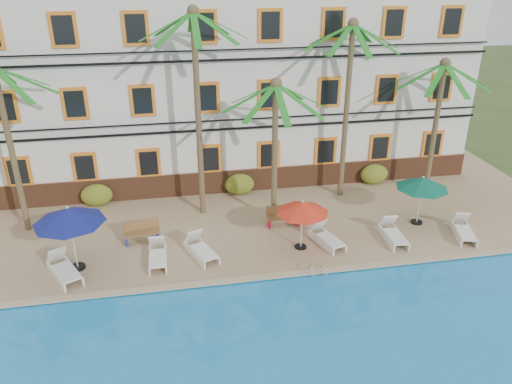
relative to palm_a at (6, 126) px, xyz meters
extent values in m
plane|color=#384C23|center=(9.91, -4.68, -5.06)|extent=(100.00, 100.00, 0.00)
cube|color=tan|center=(9.91, 0.32, -4.93)|extent=(30.00, 12.00, 0.25)
cube|color=tan|center=(9.91, -5.58, -4.78)|extent=(30.00, 0.35, 0.06)
cube|color=silver|center=(9.91, 5.32, 0.19)|extent=(25.00, 6.00, 10.00)
cube|color=brown|center=(9.91, 2.26, -4.21)|extent=(25.00, 0.12, 1.20)
cube|color=orange|center=(-0.59, 2.27, -2.91)|extent=(1.15, 0.10, 1.50)
cube|color=black|center=(-0.59, 2.22, -2.91)|extent=(0.85, 0.04, 1.20)
cube|color=orange|center=(2.41, 2.27, -2.91)|extent=(1.15, 0.10, 1.50)
cube|color=black|center=(2.41, 2.22, -2.91)|extent=(0.85, 0.04, 1.20)
cube|color=orange|center=(5.41, 2.27, -2.91)|extent=(1.15, 0.10, 1.50)
cube|color=black|center=(5.41, 2.22, -2.91)|extent=(0.85, 0.04, 1.20)
cube|color=orange|center=(8.41, 2.27, -2.91)|extent=(1.15, 0.10, 1.50)
cube|color=black|center=(8.41, 2.22, -2.91)|extent=(0.85, 0.04, 1.20)
cube|color=orange|center=(11.41, 2.27, -2.91)|extent=(1.15, 0.10, 1.50)
cube|color=black|center=(11.41, 2.22, -2.91)|extent=(0.85, 0.04, 1.20)
cube|color=orange|center=(14.41, 2.27, -2.91)|extent=(1.15, 0.10, 1.50)
cube|color=black|center=(14.41, 2.22, -2.91)|extent=(0.85, 0.04, 1.20)
cube|color=orange|center=(17.41, 2.27, -2.91)|extent=(1.15, 0.10, 1.50)
cube|color=black|center=(17.41, 2.22, -2.91)|extent=(0.85, 0.04, 1.20)
cube|color=orange|center=(20.41, 2.27, -2.91)|extent=(1.15, 0.10, 1.50)
cube|color=black|center=(20.41, 2.22, -2.91)|extent=(0.85, 0.04, 1.20)
cube|color=orange|center=(-0.59, 2.27, 0.19)|extent=(1.15, 0.10, 1.50)
cube|color=black|center=(-0.59, 2.22, 0.19)|extent=(0.85, 0.04, 1.20)
cube|color=orange|center=(2.41, 2.27, 0.19)|extent=(1.15, 0.10, 1.50)
cube|color=black|center=(2.41, 2.22, 0.19)|extent=(0.85, 0.04, 1.20)
cube|color=orange|center=(5.41, 2.27, 0.19)|extent=(1.15, 0.10, 1.50)
cube|color=black|center=(5.41, 2.22, 0.19)|extent=(0.85, 0.04, 1.20)
cube|color=orange|center=(8.41, 2.27, 0.19)|extent=(1.15, 0.10, 1.50)
cube|color=black|center=(8.41, 2.22, 0.19)|extent=(0.85, 0.04, 1.20)
cube|color=orange|center=(11.41, 2.27, 0.19)|extent=(1.15, 0.10, 1.50)
cube|color=black|center=(11.41, 2.22, 0.19)|extent=(0.85, 0.04, 1.20)
cube|color=orange|center=(14.41, 2.27, 0.19)|extent=(1.15, 0.10, 1.50)
cube|color=black|center=(14.41, 2.22, 0.19)|extent=(0.85, 0.04, 1.20)
cube|color=orange|center=(17.41, 2.27, 0.19)|extent=(1.15, 0.10, 1.50)
cube|color=black|center=(17.41, 2.22, 0.19)|extent=(0.85, 0.04, 1.20)
cube|color=orange|center=(20.41, 2.27, 0.19)|extent=(1.15, 0.10, 1.50)
cube|color=black|center=(20.41, 2.22, 0.19)|extent=(0.85, 0.04, 1.20)
cube|color=orange|center=(2.41, 2.27, 3.39)|extent=(1.15, 0.10, 1.50)
cube|color=black|center=(2.41, 2.22, 3.39)|extent=(0.85, 0.04, 1.20)
cube|color=orange|center=(5.41, 2.27, 3.39)|extent=(1.15, 0.10, 1.50)
cube|color=black|center=(5.41, 2.22, 3.39)|extent=(0.85, 0.04, 1.20)
cube|color=orange|center=(8.41, 2.27, 3.39)|extent=(1.15, 0.10, 1.50)
cube|color=black|center=(8.41, 2.22, 3.39)|extent=(0.85, 0.04, 1.20)
cube|color=orange|center=(11.41, 2.27, 3.39)|extent=(1.15, 0.10, 1.50)
cube|color=black|center=(11.41, 2.22, 3.39)|extent=(0.85, 0.04, 1.20)
cube|color=orange|center=(14.41, 2.27, 3.39)|extent=(1.15, 0.10, 1.50)
cube|color=black|center=(14.41, 2.22, 3.39)|extent=(0.85, 0.04, 1.20)
cube|color=orange|center=(17.41, 2.27, 3.39)|extent=(1.15, 0.10, 1.50)
cube|color=black|center=(17.41, 2.22, 3.39)|extent=(0.85, 0.04, 1.20)
cube|color=orange|center=(20.41, 2.27, 3.39)|extent=(1.15, 0.10, 1.50)
cube|color=black|center=(20.41, 2.22, 3.39)|extent=(0.85, 0.04, 1.20)
cube|color=black|center=(9.91, 2.12, -1.36)|extent=(25.00, 0.08, 0.10)
cube|color=black|center=(9.91, 2.12, -0.91)|extent=(25.00, 0.08, 0.06)
cube|color=black|center=(9.91, 2.12, 1.94)|extent=(25.00, 0.08, 0.10)
cube|color=black|center=(9.91, 2.12, 2.39)|extent=(25.00, 0.08, 0.06)
cylinder|color=brown|center=(0.00, 0.00, -1.23)|extent=(0.26, 0.26, 7.16)
cube|color=#1B731F|center=(0.00, 1.12, 1.79)|extent=(0.28, 2.25, 1.15)
cube|color=#1B731F|center=(0.79, -0.79, 1.79)|extent=(1.79, 1.79, 1.15)
cube|color=#1B731F|center=(1.12, 0.00, 1.79)|extent=(2.25, 0.28, 1.15)
cube|color=#1B731F|center=(0.79, 0.79, 1.79)|extent=(1.79, 1.79, 1.15)
cylinder|color=brown|center=(7.80, 0.24, -0.28)|extent=(0.26, 0.26, 9.05)
sphere|color=brown|center=(7.80, 0.24, 4.25)|extent=(0.50, 0.50, 0.50)
cube|color=#1B731F|center=(7.80, 1.35, 3.68)|extent=(0.28, 2.25, 1.15)
cube|color=#1B731F|center=(7.01, 1.03, 3.68)|extent=(1.79, 1.79, 1.15)
cube|color=#1B731F|center=(6.68, 0.24, 3.68)|extent=(2.25, 0.28, 1.15)
cube|color=#1B731F|center=(7.01, -0.55, 3.68)|extent=(1.79, 1.79, 1.15)
cube|color=#1B731F|center=(7.80, -0.88, 3.68)|extent=(0.28, 2.25, 1.15)
cube|color=#1B731F|center=(8.59, -0.55, 3.68)|extent=(1.79, 1.79, 1.15)
cube|color=#1B731F|center=(8.91, 0.24, 3.68)|extent=(2.25, 0.28, 1.15)
cube|color=#1B731F|center=(8.59, 1.03, 3.68)|extent=(1.79, 1.79, 1.15)
cylinder|color=brown|center=(10.94, -1.11, -1.65)|extent=(0.26, 0.26, 6.31)
sphere|color=brown|center=(10.94, -1.11, 1.50)|extent=(0.50, 0.50, 0.50)
cube|color=#1B731F|center=(10.94, 0.01, 0.94)|extent=(0.28, 2.25, 1.15)
cube|color=#1B731F|center=(10.15, -0.32, 0.94)|extent=(1.79, 1.79, 1.15)
cube|color=#1B731F|center=(9.82, -1.11, 0.94)|extent=(2.25, 0.28, 1.15)
cube|color=#1B731F|center=(10.15, -1.90, 0.94)|extent=(1.79, 1.79, 1.15)
cube|color=#1B731F|center=(10.94, -2.23, 0.94)|extent=(0.28, 2.25, 1.15)
cube|color=#1B731F|center=(11.73, -1.90, 0.94)|extent=(1.79, 1.79, 1.15)
cube|color=#1B731F|center=(12.05, -1.11, 0.94)|extent=(2.25, 0.28, 1.15)
cube|color=#1B731F|center=(11.73, -0.32, 0.94)|extent=(1.79, 1.79, 1.15)
cylinder|color=brown|center=(14.86, 0.93, -0.63)|extent=(0.26, 0.26, 8.36)
sphere|color=brown|center=(14.86, 0.93, 3.55)|extent=(0.50, 0.50, 0.50)
cube|color=#1B731F|center=(14.86, 2.05, 2.99)|extent=(0.28, 2.25, 1.15)
cube|color=#1B731F|center=(14.07, 1.72, 2.99)|extent=(1.79, 1.79, 1.15)
cube|color=#1B731F|center=(13.75, 0.93, 2.99)|extent=(2.25, 0.28, 1.15)
cube|color=#1B731F|center=(14.07, 0.14, 2.99)|extent=(1.79, 1.79, 1.15)
cube|color=#1B731F|center=(14.86, -0.18, 2.99)|extent=(0.28, 2.25, 1.15)
cube|color=#1B731F|center=(15.65, 0.14, 2.99)|extent=(1.79, 1.79, 1.15)
cube|color=#1B731F|center=(15.98, 0.93, 2.99)|extent=(2.25, 0.28, 1.15)
cube|color=#1B731F|center=(15.65, 1.72, 2.99)|extent=(1.79, 1.79, 1.15)
cylinder|color=brown|center=(19.27, 0.37, -1.51)|extent=(0.26, 0.26, 6.59)
sphere|color=brown|center=(19.27, 0.37, 1.79)|extent=(0.50, 0.50, 0.50)
cube|color=#1B731F|center=(19.27, 1.49, 1.22)|extent=(0.28, 2.25, 1.15)
cube|color=#1B731F|center=(18.48, 1.16, 1.22)|extent=(1.79, 1.79, 1.15)
cube|color=#1B731F|center=(18.15, 0.37, 1.22)|extent=(2.25, 0.28, 1.15)
cube|color=#1B731F|center=(18.48, -0.42, 1.22)|extent=(1.79, 1.79, 1.15)
cube|color=#1B731F|center=(19.27, -0.75, 1.22)|extent=(0.28, 2.25, 1.15)
cube|color=#1B731F|center=(20.06, -0.42, 1.22)|extent=(1.79, 1.79, 1.15)
cube|color=#1B731F|center=(20.39, 0.37, 1.22)|extent=(2.25, 0.28, 1.15)
cube|color=#1B731F|center=(20.06, 1.16, 1.22)|extent=(1.79, 1.79, 1.15)
ellipsoid|color=#1A5719|center=(2.80, 1.92, -4.26)|extent=(1.50, 0.90, 1.10)
ellipsoid|color=#1A5719|center=(9.82, 1.92, -4.26)|extent=(1.50, 0.90, 1.10)
ellipsoid|color=#1A5719|center=(17.08, 1.92, -4.26)|extent=(1.50, 0.90, 1.10)
cylinder|color=black|center=(2.58, -3.62, -4.76)|extent=(0.60, 0.60, 0.09)
cylinder|color=silver|center=(2.58, -3.62, -3.51)|extent=(0.06, 0.06, 2.58)
cone|color=navy|center=(2.58, -3.62, -2.49)|extent=(2.69, 2.69, 0.59)
sphere|color=silver|center=(2.58, -3.62, -2.17)|extent=(0.10, 0.10, 0.10)
cylinder|color=black|center=(11.53, -3.72, -4.77)|extent=(0.49, 0.49, 0.07)
cylinder|color=silver|center=(11.53, -3.72, -3.75)|extent=(0.06, 0.06, 2.10)
cone|color=red|center=(11.53, -3.72, -2.92)|extent=(2.19, 2.19, 0.48)
sphere|color=silver|center=(11.53, -3.72, -2.66)|extent=(0.10, 0.10, 0.10)
cylinder|color=black|center=(17.30, -2.60, -4.77)|extent=(0.52, 0.52, 0.07)
cylinder|color=silver|center=(17.30, -2.60, -3.69)|extent=(0.06, 0.06, 2.22)
cone|color=#0B5641|center=(17.30, -2.60, -2.81)|extent=(2.32, 2.32, 0.51)
sphere|color=silver|center=(17.30, -2.60, -2.54)|extent=(0.10, 0.10, 0.10)
cube|color=white|center=(2.32, -4.38, -4.45)|extent=(1.26, 1.60, 0.07)
cube|color=white|center=(1.85, -3.48, -4.19)|extent=(0.84, 0.79, 0.73)
cube|color=white|center=(1.89, -4.28, -4.64)|extent=(1.01, 1.87, 0.34)
cube|color=white|center=(2.49, -3.98, -4.64)|extent=(1.01, 1.87, 0.34)
cube|color=white|center=(5.66, -4.01, -4.48)|extent=(0.63, 1.35, 0.06)
cube|color=white|center=(5.66, -3.08, -4.24)|extent=(0.62, 0.50, 0.67)
cube|color=white|center=(5.35, -3.75, -4.65)|extent=(0.08, 1.91, 0.31)
cube|color=white|center=(5.97, -3.76, -4.65)|extent=(0.08, 1.91, 0.31)
cube|color=white|center=(7.49, -3.86, -4.47)|extent=(1.10, 1.53, 0.06)
cube|color=white|center=(7.14, -2.97, -4.22)|extent=(0.78, 0.71, 0.69)
cube|color=white|center=(7.09, -3.73, -4.65)|extent=(0.77, 1.87, 0.32)
cube|color=white|center=(7.69, -3.50, -4.65)|extent=(0.77, 1.87, 0.32)
cube|color=white|center=(12.75, -3.88, -4.48)|extent=(0.98, 1.46, 0.06)
cube|color=white|center=(12.48, -2.99, -4.24)|extent=(0.74, 0.65, 0.67)
cube|color=white|center=(12.38, -3.73, -4.65)|extent=(0.61, 1.84, 0.31)
cube|color=white|center=(12.97, -3.55, -4.65)|extent=(0.61, 1.84, 0.31)
cube|color=white|center=(15.54, -4.14, -4.47)|extent=(0.72, 1.42, 0.06)
cube|color=white|center=(15.60, -3.18, -4.22)|extent=(0.67, 0.55, 0.69)
cube|color=white|center=(15.24, -3.85, -4.65)|extent=(0.18, 1.97, 0.32)
cube|color=white|center=(15.88, -3.89, -4.65)|extent=(0.18, 1.97, 0.32)
cube|color=white|center=(18.61, -4.40, -4.47)|extent=(1.01, 1.50, 0.06)
cube|color=white|center=(18.89, -3.49, -4.23)|extent=(0.75, 0.67, 0.68)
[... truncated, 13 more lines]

